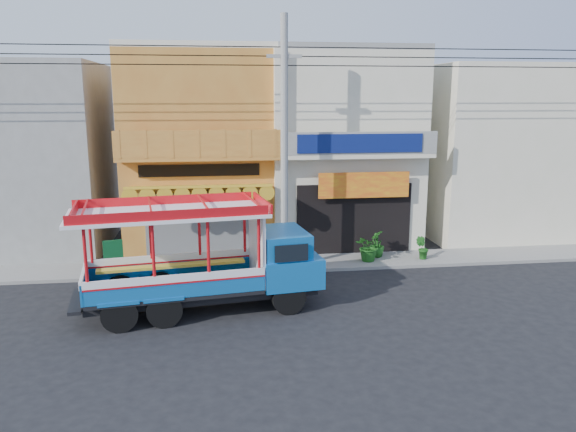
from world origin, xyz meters
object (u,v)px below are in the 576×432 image
object	(u,v)px
utility_pole	(289,133)
potted_plant_b	(422,248)
potted_plant_a	(368,246)
green_sign	(113,257)
songthaew_truck	(218,257)
potted_plant_c	(377,244)

from	to	relation	value
utility_pole	potted_plant_b	bearing A→B (deg)	4.95
utility_pole	potted_plant_a	world-z (taller)	utility_pole
utility_pole	green_sign	distance (m)	7.77
utility_pole	potted_plant_b	xyz separation A→B (m)	(5.26, 0.46, -4.48)
songthaew_truck	potted_plant_c	xyz separation A→B (m)	(6.18, 4.43, -0.97)
songthaew_truck	green_sign	xyz separation A→B (m)	(-3.76, 4.17, -1.04)
utility_pole	potted_plant_c	size ratio (longest dim) A/B	27.03
potted_plant_a	potted_plant_c	world-z (taller)	potted_plant_a
potted_plant_c	green_sign	bearing A→B (deg)	-68.56
utility_pole	green_sign	size ratio (longest dim) A/B	26.25
potted_plant_a	potted_plant_c	size ratio (longest dim) A/B	1.09
songthaew_truck	potted_plant_c	distance (m)	7.66
green_sign	potted_plant_a	world-z (taller)	potted_plant_a
potted_plant_b	utility_pole	bearing A→B (deg)	31.54
potted_plant_b	potted_plant_c	distance (m)	1.72
potted_plant_a	potted_plant_b	size ratio (longest dim) A/B	1.30
green_sign	potted_plant_c	world-z (taller)	green_sign
songthaew_truck	potted_plant_b	bearing A→B (deg)	26.46
utility_pole	potted_plant_a	distance (m)	5.38
utility_pole	potted_plant_a	xyz separation A→B (m)	(3.14, 0.51, -4.35)
potted_plant_b	potted_plant_c	xyz separation A→B (m)	(-1.64, 0.53, 0.08)
songthaew_truck	potted_plant_b	xyz separation A→B (m)	(7.82, 3.89, -1.05)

